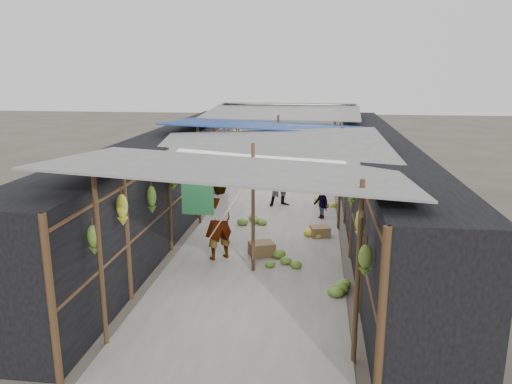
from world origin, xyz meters
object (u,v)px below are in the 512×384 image
at_px(shopper_blue, 282,180).
at_px(vendor_seated, 321,202).
at_px(black_basin, 321,188).
at_px(vendor_elderly, 218,220).
at_px(crate_near, 262,249).

distance_m(shopper_blue, vendor_seated, 1.67).
height_order(black_basin, vendor_elderly, vendor_elderly).
bearing_deg(crate_near, vendor_elderly, 174.56).
xyz_separation_m(black_basin, vendor_seated, (-0.03, -3.20, 0.39)).
height_order(crate_near, vendor_elderly, vendor_elderly).
distance_m(vendor_elderly, shopper_blue, 4.57).
xyz_separation_m(black_basin, shopper_blue, (-1.16, -2.02, 0.71)).
bearing_deg(crate_near, shopper_blue, 64.26).
distance_m(crate_near, vendor_elderly, 1.19).
bearing_deg(vendor_seated, shopper_blue, -167.65).
bearing_deg(vendor_elderly, vendor_seated, -162.17).
height_order(vendor_elderly, shopper_blue, vendor_elderly).
bearing_deg(black_basin, vendor_seated, -90.55).
relative_size(vendor_elderly, shopper_blue, 1.08).
height_order(crate_near, shopper_blue, shopper_blue).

